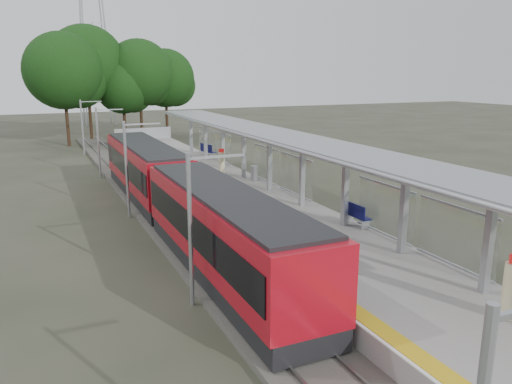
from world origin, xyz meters
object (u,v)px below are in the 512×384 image
Objects in this scene: train at (176,192)px; info_pillar_near at (510,290)px; bench_far at (208,150)px; litter_bin at (254,173)px; info_pillar_far at (222,164)px; bench_mid at (356,214)px.

train is 16.10m from info_pillar_near.
train is at bearing -129.31° from bench_far.
train is 16.79m from bench_far.
train is 8.61m from litter_bin.
train is 15.86× the size of bench_far.
info_pillar_far is at bearing 55.48° from train.
info_pillar_far reaches higher than bench_mid.
litter_bin is at bearing -41.07° from info_pillar_far.
train is at bearing 106.31° from info_pillar_near.
train is at bearing 139.23° from bench_mid.
litter_bin is (6.75, 5.30, -0.56)m from train.
info_pillar_far reaches higher than litter_bin.
train is at bearing -102.80° from info_pillar_far.
info_pillar_far is at bearing 117.21° from litter_bin.
train is 9.58m from info_pillar_far.
litter_bin is (-0.17, -9.99, -0.11)m from bench_far.
info_pillar_near reaches higher than info_pillar_far.
litter_bin is at bearing 38.14° from train.
litter_bin is (1.00, 20.34, -0.37)m from info_pillar_near.
info_pillar_near is at bearing -92.82° from litter_bin.
info_pillar_near reaches higher than bench_far.
info_pillar_near is 22.93m from info_pillar_far.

